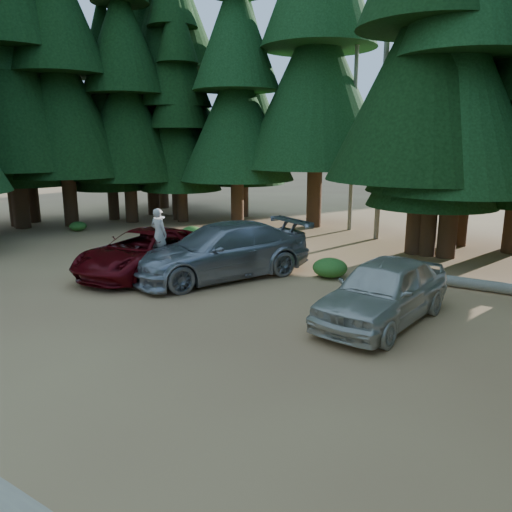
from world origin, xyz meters
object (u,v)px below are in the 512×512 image
object	(u,v)px
red_pickup	(144,252)
log_right	(476,284)
log_left	(181,247)
silver_minivan_right	(383,291)
frisbee_player	(159,234)
silver_minivan_center	(221,251)
log_mid	(266,248)

from	to	relation	value
red_pickup	log_right	size ratio (longest dim) A/B	1.00
log_left	log_right	world-z (taller)	log_right
silver_minivan_right	log_left	xyz separation A→B (m)	(-10.04, 3.51, -0.69)
frisbee_player	log_right	distance (m)	10.30
silver_minivan_center	log_mid	world-z (taller)	silver_minivan_center
frisbee_player	log_mid	size ratio (longest dim) A/B	0.45
log_left	log_mid	bearing A→B (deg)	27.58
frisbee_player	log_left	world-z (taller)	frisbee_player
red_pickup	frisbee_player	size ratio (longest dim) A/B	3.15
red_pickup	log_mid	distance (m)	5.44
red_pickup	frisbee_player	distance (m)	1.07
silver_minivan_right	log_right	xyz separation A→B (m)	(1.47, 4.28, -0.65)
frisbee_player	red_pickup	bearing A→B (deg)	-5.10
silver_minivan_center	silver_minivan_right	distance (m)	6.12
silver_minivan_center	red_pickup	bearing A→B (deg)	-133.29
silver_minivan_right	frisbee_player	xyz separation A→B (m)	(-7.80, -0.01, 0.66)
silver_minivan_center	frisbee_player	distance (m)	2.17
log_mid	frisbee_player	bearing A→B (deg)	-96.49
silver_minivan_center	log_mid	xyz separation A→B (m)	(-0.79, 4.05, -0.75)
log_left	log_mid	world-z (taller)	log_mid
log_right	frisbee_player	bearing A→B (deg)	-157.62
silver_minivan_right	log_left	distance (m)	10.66
red_pickup	log_left	size ratio (longest dim) A/B	1.42
log_right	red_pickup	bearing A→B (deg)	-159.51
log_left	silver_minivan_right	bearing A→B (deg)	-18.33
red_pickup	frisbee_player	bearing A→B (deg)	-9.08
red_pickup	silver_minivan_right	distance (m)	8.58
silver_minivan_right	log_right	bearing A→B (deg)	76.79
frisbee_player	log_right	xyz separation A→B (m)	(9.27, 4.29, -1.31)
red_pickup	log_mid	bearing A→B (deg)	64.29
silver_minivan_center	silver_minivan_right	size ratio (longest dim) A/B	1.29
frisbee_player	log_left	xyz separation A→B (m)	(-2.24, 3.52, -1.34)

